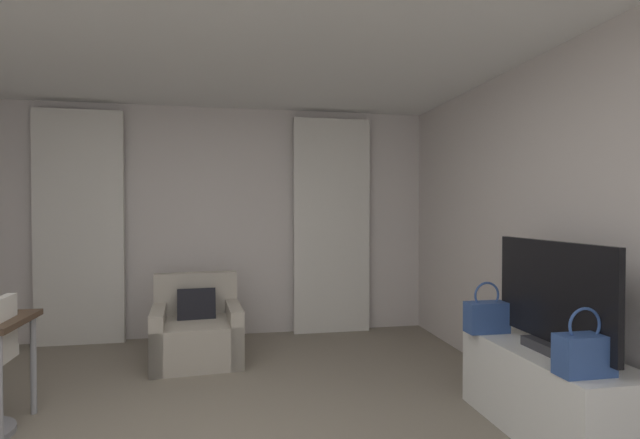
% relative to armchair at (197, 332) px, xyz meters
% --- Properties ---
extents(wall_window, '(5.12, 0.06, 2.60)m').
position_rel_armchair_xyz_m(wall_window, '(0.11, 0.91, 1.03)').
color(wall_window, silver).
rests_on(wall_window, ground).
extents(wall_right, '(0.06, 6.12, 2.60)m').
position_rel_armchair_xyz_m(wall_right, '(2.64, -2.12, 1.03)').
color(wall_right, silver).
rests_on(wall_right, ground).
extents(curtain_left_panel, '(0.90, 0.06, 2.50)m').
position_rel_armchair_xyz_m(curtain_left_panel, '(-1.27, 0.78, 0.98)').
color(curtain_left_panel, silver).
rests_on(curtain_left_panel, ground).
extents(curtain_right_panel, '(0.90, 0.06, 2.50)m').
position_rel_armchair_xyz_m(curtain_right_panel, '(1.48, 0.78, 0.98)').
color(curtain_right_panel, silver).
rests_on(curtain_right_panel, ground).
extents(armchair, '(0.88, 0.86, 0.80)m').
position_rel_armchair_xyz_m(armchair, '(0.00, 0.00, 0.00)').
color(armchair, '#B2A899').
rests_on(armchair, ground).
extents(tv_console, '(0.51, 1.25, 0.55)m').
position_rel_armchair_xyz_m(tv_console, '(2.31, -1.94, 0.01)').
color(tv_console, white).
rests_on(tv_console, ground).
extents(tv_flatscreen, '(0.20, 1.06, 0.69)m').
position_rel_armchair_xyz_m(tv_flatscreen, '(2.31, -1.98, 0.61)').
color(tv_flatscreen, '#333338').
rests_on(tv_flatscreen, tv_console).
extents(handbag_primary, '(0.30, 0.14, 0.37)m').
position_rel_armchair_xyz_m(handbag_primary, '(2.15, -1.49, 0.40)').
color(handbag_primary, '#335193').
rests_on(handbag_primary, tv_console).
extents(handbag_secondary, '(0.30, 0.14, 0.37)m').
position_rel_armchair_xyz_m(handbag_secondary, '(2.19, -2.39, 0.40)').
color(handbag_secondary, '#335193').
rests_on(handbag_secondary, tv_console).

